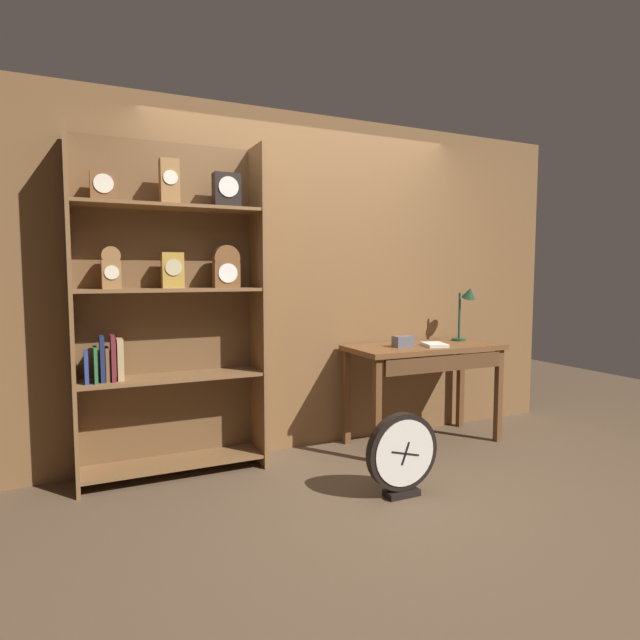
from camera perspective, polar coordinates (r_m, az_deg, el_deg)
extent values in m
plane|color=brown|center=(3.37, 7.99, -19.22)|extent=(10.00, 10.00, 0.00)
cube|color=brown|center=(4.20, -1.36, 3.93)|extent=(4.80, 0.05, 2.60)
cube|color=brown|center=(3.63, -25.10, 0.67)|extent=(0.02, 0.33, 2.27)
cube|color=brown|center=(3.83, -6.69, 1.30)|extent=(0.03, 0.33, 2.27)
cube|color=brown|center=(3.84, -16.04, 1.15)|extent=(1.23, 0.01, 2.27)
cube|color=brown|center=(3.89, -15.29, -14.50)|extent=(1.18, 0.31, 0.02)
cube|color=brown|center=(3.74, -15.50, -5.95)|extent=(1.18, 0.31, 0.02)
cube|color=brown|center=(3.67, -15.71, 3.12)|extent=(1.18, 0.31, 0.02)
cube|color=brown|center=(3.70, -15.91, 11.57)|extent=(1.18, 0.31, 0.02)
cube|color=brown|center=(3.69, -22.22, 13.04)|extent=(0.15, 0.11, 0.19)
cylinder|color=silver|center=(3.63, -22.18, 13.41)|extent=(0.12, 0.01, 0.12)
cube|color=olive|center=(3.63, -21.47, 4.53)|extent=(0.11, 0.11, 0.18)
cylinder|color=olive|center=(3.63, -21.53, 6.43)|extent=(0.11, 0.11, 0.11)
cylinder|color=silver|center=(3.58, -21.42, 4.77)|extent=(0.09, 0.01, 0.09)
cube|color=olive|center=(3.71, -15.85, 14.02)|extent=(0.12, 0.10, 0.29)
cylinder|color=silver|center=(3.66, -15.72, 14.51)|extent=(0.09, 0.01, 0.09)
cube|color=#B28C38|center=(3.70, -15.53, 5.15)|extent=(0.14, 0.09, 0.24)
cylinder|color=#C6B78C|center=(3.65, -15.41, 5.45)|extent=(0.11, 0.01, 0.11)
cube|color=black|center=(3.78, -9.99, 13.49)|extent=(0.18, 0.11, 0.23)
cylinder|color=silver|center=(3.72, -9.76, 13.90)|extent=(0.14, 0.01, 0.14)
cube|color=brown|center=(3.75, -10.01, 4.76)|extent=(0.18, 0.09, 0.17)
cylinder|color=brown|center=(3.75, -10.04, 6.53)|extent=(0.18, 0.09, 0.18)
cylinder|color=white|center=(3.71, -9.83, 4.98)|extent=(0.13, 0.01, 0.13)
cube|color=navy|center=(3.66, -23.76, -4.63)|extent=(0.02, 0.15, 0.20)
cube|color=#236638|center=(3.65, -22.93, -4.44)|extent=(0.02, 0.16, 0.23)
cube|color=#19234C|center=(3.67, -22.31, -3.86)|extent=(0.03, 0.14, 0.29)
cube|color=brown|center=(3.68, -21.85, -4.40)|extent=(0.02, 0.14, 0.22)
cube|color=maroon|center=(3.65, -21.31, -3.82)|extent=(0.03, 0.13, 0.30)
cube|color=tan|center=(3.68, -20.64, -3.97)|extent=(0.04, 0.13, 0.27)
cube|color=brown|center=(4.38, 11.08, -2.89)|extent=(1.26, 0.57, 0.04)
cube|color=brown|center=(3.95, 6.14, -9.64)|extent=(0.05, 0.05, 0.76)
cube|color=brown|center=(4.64, 18.57, -7.67)|extent=(0.05, 0.05, 0.76)
cube|color=brown|center=(4.35, 2.89, -8.26)|extent=(0.05, 0.05, 0.76)
cube|color=brown|center=(4.98, 14.81, -6.71)|extent=(0.05, 0.05, 0.76)
cube|color=#55351C|center=(4.18, 13.21, -4.54)|extent=(1.07, 0.03, 0.12)
cylinder|color=#1E472D|center=(4.72, 14.66, -2.03)|extent=(0.12, 0.12, 0.02)
cylinder|color=#1E472D|center=(4.70, 14.71, 0.46)|extent=(0.02, 0.02, 0.39)
cone|color=#1E472D|center=(4.69, 15.72, 2.82)|extent=(0.14, 0.16, 0.13)
cube|color=#595960|center=(4.22, 8.87, -2.29)|extent=(0.15, 0.10, 0.09)
cube|color=silver|center=(4.31, 12.17, -2.60)|extent=(0.21, 0.26, 0.02)
cube|color=black|center=(3.51, 8.72, -17.82)|extent=(0.22, 0.11, 0.04)
cylinder|color=black|center=(3.42, 8.78, -13.77)|extent=(0.48, 0.06, 0.48)
cylinder|color=silver|center=(3.39, 9.11, -13.92)|extent=(0.42, 0.01, 0.42)
cube|color=black|center=(3.39, 9.15, -13.94)|extent=(0.06, 0.01, 0.14)
cube|color=black|center=(3.39, 9.16, -13.95)|extent=(0.20, 0.01, 0.06)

